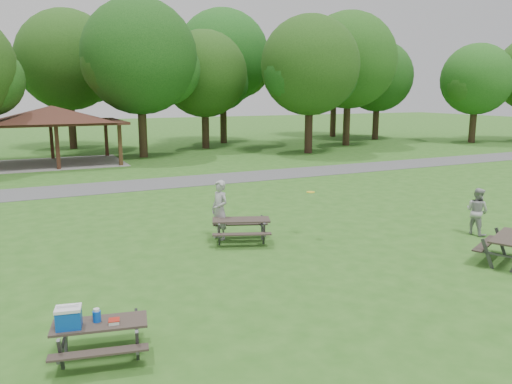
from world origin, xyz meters
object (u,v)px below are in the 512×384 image
(picnic_table_near, at_px, (90,326))
(picnic_table_middle, at_px, (241,225))
(frisbee_thrower, at_px, (220,210))
(frisbee_catcher, at_px, (477,211))

(picnic_table_near, height_order, picnic_table_middle, picnic_table_near)
(picnic_table_near, relative_size, picnic_table_middle, 0.85)
(picnic_table_middle, relative_size, frisbee_thrower, 1.14)
(picnic_table_near, xyz_separation_m, frisbee_thrower, (4.70, 5.90, 0.30))
(picnic_table_near, xyz_separation_m, frisbee_catcher, (12.47, 2.78, 0.14))
(picnic_table_middle, height_order, frisbee_thrower, frisbee_thrower)
(frisbee_catcher, bearing_deg, frisbee_thrower, 61.19)
(picnic_table_near, bearing_deg, frisbee_catcher, 12.56)
(picnic_table_near, relative_size, frisbee_catcher, 1.18)
(picnic_table_middle, xyz_separation_m, frisbee_catcher, (7.32, -2.49, 0.21))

